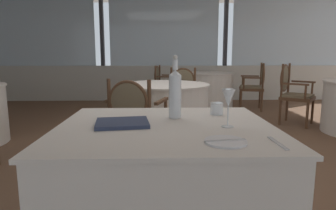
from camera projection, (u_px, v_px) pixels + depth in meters
name	position (u px, v px, depth m)	size (l,w,h in m)	color
ground_plane	(170.00, 151.00, 3.44)	(13.71, 13.71, 0.00)	brown
window_wall_far	(164.00, 56.00, 7.15)	(9.51, 0.14, 2.72)	beige
foreground_table	(166.00, 190.00, 1.64)	(1.15, 1.03, 0.74)	white
side_plate	(226.00, 142.00, 1.25)	(0.18, 0.18, 0.01)	white
butter_knife	(226.00, 141.00, 1.25)	(0.18, 0.02, 0.00)	silver
dinner_fork	(278.00, 143.00, 1.25)	(0.19, 0.02, 0.00)	silver
water_bottle	(175.00, 92.00, 1.73)	(0.07, 0.07, 0.37)	white
wine_glass	(228.00, 99.00, 1.51)	(0.07, 0.07, 0.20)	white
water_tumbler	(217.00, 109.00, 1.84)	(0.08, 0.08, 0.08)	white
menu_book	(122.00, 123.00, 1.58)	(0.28, 0.23, 0.02)	#2D3856
background_table_1	(164.00, 112.00, 3.85)	(1.18, 1.18, 0.74)	white
dining_chair_1_0	(134.00, 116.00, 2.87)	(0.62, 0.58, 0.89)	brown
dining_chair_1_1	(181.00, 91.00, 4.79)	(0.62, 0.58, 0.91)	brown
background_table_2	(208.00, 90.00, 6.17)	(1.08, 1.08, 0.74)	white
dining_chair_2_0	(163.00, 83.00, 6.33)	(0.55, 0.61, 0.89)	brown
dining_chair_2_1	(256.00, 83.00, 5.95)	(0.55, 0.61, 0.95)	brown
dining_chair_3_1	(292.00, 89.00, 4.73)	(0.65, 0.66, 0.97)	brown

